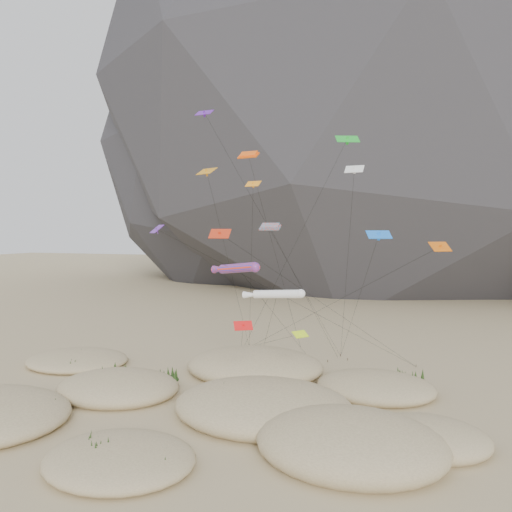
# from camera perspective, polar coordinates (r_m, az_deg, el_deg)

# --- Properties ---
(ground) EXTENTS (500.00, 500.00, 0.00)m
(ground) POSITION_cam_1_polar(r_m,az_deg,el_deg) (43.37, -5.40, -18.53)
(ground) COLOR #CCB789
(ground) RESTS_ON ground
(rock_headland) EXTENTS (226.37, 148.64, 177.50)m
(rock_headland) POSITION_cam_1_polar(r_m,az_deg,el_deg) (165.91, 15.22, 22.87)
(rock_headland) COLOR black
(rock_headland) RESTS_ON ground
(dunes) EXTENTS (50.04, 34.82, 3.88)m
(dunes) POSITION_cam_1_polar(r_m,az_deg,el_deg) (46.83, -5.33, -15.96)
(dunes) COLOR #CCB789
(dunes) RESTS_ON ground
(dune_grass) EXTENTS (41.59, 26.47, 1.50)m
(dune_grass) POSITION_cam_1_polar(r_m,az_deg,el_deg) (46.71, -4.63, -15.84)
(dune_grass) COLOR black
(dune_grass) RESTS_ON ground
(kite_stakes) EXTENTS (22.14, 5.63, 0.30)m
(kite_stakes) POSITION_cam_1_polar(r_m,az_deg,el_deg) (64.28, 5.22, -11.22)
(kite_stakes) COLOR #3F2D1E
(kite_stakes) RESTS_ON ground
(rainbow_tube_kite) EXTENTS (9.30, 12.20, 12.76)m
(rainbow_tube_kite) POSITION_cam_1_polar(r_m,az_deg,el_deg) (51.42, -2.26, -1.40)
(rainbow_tube_kite) COLOR #FF3B1A
(rainbow_tube_kite) RESTS_ON ground
(white_tube_kite) EXTENTS (8.85, 14.15, 10.33)m
(white_tube_kite) POSITION_cam_1_polar(r_m,az_deg,el_deg) (48.66, 2.14, -4.39)
(white_tube_kite) COLOR white
(white_tube_kite) RESTS_ON ground
(orange_parafoil) EXTENTS (4.33, 13.16, 24.75)m
(orange_parafoil) POSITION_cam_1_polar(r_m,az_deg,el_deg) (56.81, -0.78, 11.13)
(orange_parafoil) COLOR #FF570D
(orange_parafoil) RESTS_ON ground
(multi_parafoil) EXTENTS (5.34, 15.44, 16.63)m
(multi_parafoil) POSITION_cam_1_polar(r_m,az_deg,el_deg) (48.82, 1.77, 3.08)
(multi_parafoil) COLOR #FF311A
(multi_parafoil) RESTS_ON ground
(delta_kites) EXTENTS (28.78, 23.17, 28.68)m
(delta_kites) POSITION_cam_1_polar(r_m,az_deg,el_deg) (50.16, 2.93, 4.75)
(delta_kites) COLOR #5C1CA3
(delta_kites) RESTS_ON ground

